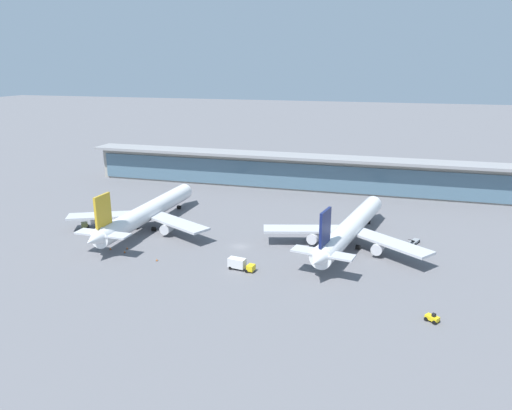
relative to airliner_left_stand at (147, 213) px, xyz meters
name	(u,v)px	position (x,y,z in m)	size (l,w,h in m)	color
ground_plane	(240,247)	(34.79, -7.34, -5.56)	(1200.00, 1200.00, 0.00)	slate
airliner_left_stand	(147,213)	(0.00, 0.00, 0.00)	(51.00, 66.21, 17.66)	white
airliner_centre_stand	(350,228)	(66.29, 2.31, 0.00)	(50.16, 66.01, 17.66)	white
service_truck_near_nose_yellow	(432,318)	(87.90, -38.21, -4.69)	(3.32, 3.01, 2.05)	yellow
service_truck_under_wing_grey	(414,241)	(85.24, 9.54, -4.75)	(3.84, 6.80, 2.70)	gray
service_truck_mid_apron_blue	(133,217)	(-9.80, 7.77, -4.75)	(2.58, 6.93, 2.70)	#234C9E
service_truck_by_tail_olive	(96,222)	(-17.46, -3.24, -3.85)	(8.13, 7.12, 2.95)	olive
service_truck_on_taxiway_yellow	(240,264)	(40.06, -23.66, -3.87)	(7.56, 3.36, 3.10)	yellow
terminal_building	(292,171)	(34.79, 67.01, 2.31)	(187.12, 12.80, 15.20)	#9E998E
safety_cone_alpha	(125,252)	(4.13, -21.48, -5.24)	(0.62, 0.62, 0.70)	orange
safety_cone_bravo	(157,260)	(15.98, -24.34, -5.24)	(0.62, 0.62, 0.70)	orange
safety_cone_charlie	(127,248)	(3.26, -18.63, -5.24)	(0.62, 0.62, 0.70)	orange
safety_cone_delta	(110,249)	(-1.21, -20.48, -5.24)	(0.62, 0.62, 0.70)	orange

